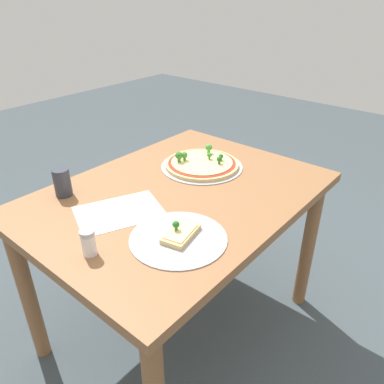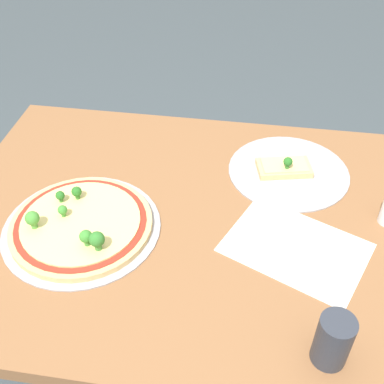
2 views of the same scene
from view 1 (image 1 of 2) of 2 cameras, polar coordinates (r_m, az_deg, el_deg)
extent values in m
plane|color=#3D474C|center=(1.86, -1.73, -19.40)|extent=(8.00, 8.00, 0.00)
cube|color=brown|center=(1.42, -2.14, -0.56)|extent=(1.11, 0.83, 0.04)
cylinder|color=brown|center=(1.83, 17.27, -7.89)|extent=(0.06, 0.06, 0.67)
cylinder|color=brown|center=(1.64, -23.77, -14.01)|extent=(0.06, 0.06, 0.67)
cylinder|color=brown|center=(2.12, -0.08, -0.79)|extent=(0.06, 0.06, 0.67)
cylinder|color=#A3A3A8|center=(1.61, 1.50, 3.95)|extent=(0.35, 0.35, 0.00)
cylinder|color=#DBB775|center=(1.60, 1.51, 4.24)|extent=(0.31, 0.31, 0.01)
cylinder|color=#A82D1E|center=(1.60, 1.51, 4.50)|extent=(0.29, 0.29, 0.00)
cylinder|color=#EFD684|center=(1.60, 1.51, 4.60)|extent=(0.26, 0.26, 0.00)
sphere|color=#286B23|center=(1.61, 4.43, 5.45)|extent=(0.02, 0.02, 0.02)
cylinder|color=#37742D|center=(1.61, 4.41, 5.01)|extent=(0.01, 0.01, 0.01)
sphere|color=#3D8933|center=(1.60, -1.15, 5.65)|extent=(0.03, 0.03, 0.03)
cylinder|color=#488E3A|center=(1.61, -1.15, 5.07)|extent=(0.01, 0.01, 0.01)
sphere|color=#479338|center=(1.67, 2.57, 6.80)|extent=(0.03, 0.03, 0.03)
cylinder|color=#51973E|center=(1.68, 2.56, 6.17)|extent=(0.01, 0.01, 0.01)
sphere|color=#286B23|center=(1.57, 4.18, 5.00)|extent=(0.02, 0.02, 0.02)
cylinder|color=#37742D|center=(1.58, 4.17, 4.50)|extent=(0.01, 0.01, 0.01)
sphere|color=#337A2D|center=(1.59, -2.01, 5.58)|extent=(0.03, 0.03, 0.03)
cylinder|color=#3F8136|center=(1.60, -2.00, 4.88)|extent=(0.01, 0.01, 0.01)
sphere|color=#3D8933|center=(1.62, 2.67, 5.64)|extent=(0.02, 0.02, 0.02)
cylinder|color=#488E3A|center=(1.62, 2.66, 5.19)|extent=(0.01, 0.01, 0.01)
cylinder|color=#A3A3A8|center=(1.16, -2.10, -7.06)|extent=(0.30, 0.30, 0.00)
cube|color=#DBB775|center=(1.16, -1.69, -6.38)|extent=(0.15, 0.10, 0.02)
cube|color=#EFD684|center=(1.15, -1.70, -5.98)|extent=(0.12, 0.09, 0.00)
sphere|color=#286B23|center=(1.15, -2.46, -4.95)|extent=(0.02, 0.02, 0.02)
cylinder|color=#37742D|center=(1.15, -2.44, -5.55)|extent=(0.01, 0.01, 0.01)
cylinder|color=#2D333D|center=(1.44, -19.16, 1.40)|extent=(0.06, 0.06, 0.11)
cylinder|color=silver|center=(1.12, -15.45, -7.73)|extent=(0.04, 0.04, 0.07)
cylinder|color=#B2B2B7|center=(1.10, -15.72, -6.02)|extent=(0.04, 0.04, 0.01)
cube|color=silver|center=(1.31, -11.01, -3.01)|extent=(0.34, 0.30, 0.00)
camera|label=2|loc=(1.79, -27.54, 28.85)|focal=45.00mm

